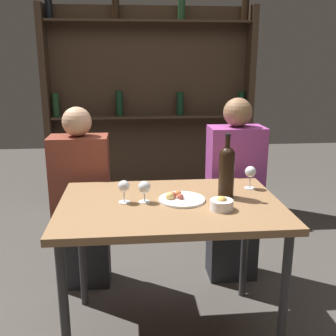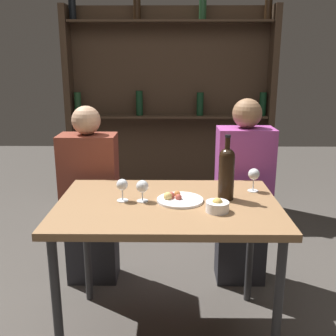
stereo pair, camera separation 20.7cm
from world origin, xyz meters
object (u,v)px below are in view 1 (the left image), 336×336
Objects in this scene: wine_glass_2 at (144,188)px; seated_person_right at (234,196)px; food_plate_0 at (180,198)px; wine_glass_1 at (250,173)px; seated_person_left at (82,205)px; snack_bowl at (222,204)px; wine_glass_0 at (124,187)px; wine_bottle at (227,170)px.

wine_glass_2 is 0.88m from seated_person_right.
food_plate_0 is at bearing -128.04° from seated_person_right.
food_plate_0 is at bearing 2.18° from wine_glass_2.
wine_glass_1 reaches higher than wine_glass_2.
snack_bowl is at bearing -42.89° from seated_person_left.
snack_bowl is (0.47, -0.14, -0.05)m from wine_glass_0.
seated_person_left is at bearing -180.00° from seated_person_right.
food_plate_0 is 0.74m from seated_person_right.
wine_glass_0 is 0.10× the size of seated_person_left.
wine_glass_0 is 0.09× the size of seated_person_right.
seated_person_left reaches higher than wine_bottle.
snack_bowl is (-0.06, -0.18, -0.12)m from wine_bottle.
snack_bowl is at bearing -17.08° from wine_glass_0.
wine_bottle reaches higher than wine_glass_0.
wine_bottle is 0.22m from snack_bowl.
wine_glass_1 is at bearing -21.90° from seated_person_left.
wine_bottle reaches higher than wine_glass_2.
seated_person_left is 1.02m from seated_person_right.
wine_bottle is at bearing 7.16° from food_plate_0.
seated_person_right is (1.02, 0.00, 0.03)m from seated_person_left.
wine_glass_2 is 0.19m from food_plate_0.
wine_glass_2 reaches higher than snack_bowl.
wine_bottle is 0.29m from food_plate_0.
snack_bowl is at bearing -38.43° from food_plate_0.
wine_bottle reaches higher than wine_glass_1.
seated_person_right is at bearing 42.39° from wine_glass_2.
food_plate_0 is at bearing 0.39° from wine_glass_0.
snack_bowl reaches higher than food_plate_0.
seated_person_left is at bearing 124.71° from wine_glass_2.
seated_person_left is (-0.39, 0.57, -0.29)m from wine_glass_2.
wine_glass_2 is 0.47× the size of food_plate_0.
wine_glass_1 is 0.11× the size of seated_person_left.
seated_person_right is (0.73, 0.56, -0.27)m from wine_glass_0.
food_plate_0 is at bearing -172.84° from wine_bottle.
wine_glass_1 is 0.62m from wine_glass_2.
wine_glass_0 is 0.72m from wine_glass_1.
seated_person_right is at bearing 86.88° from wine_glass_1.
wine_glass_0 is 0.50m from snack_bowl.
seated_person_right reaches higher than seated_person_left.
wine_glass_0 is 1.04× the size of wine_glass_2.
wine_glass_1 reaches higher than snack_bowl.
wine_glass_0 is at bearing 177.19° from wine_glass_2.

